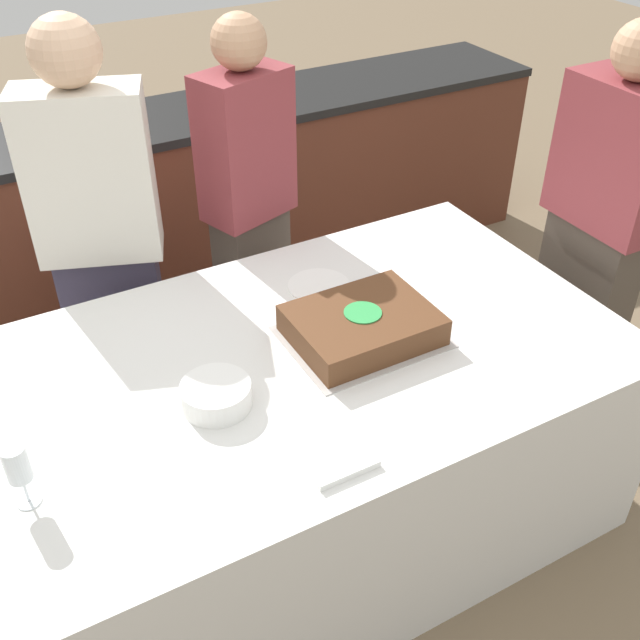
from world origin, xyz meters
The scene contains 11 objects.
ground_plane centered at (0.00, 0.00, 0.00)m, with size 14.00×14.00×0.00m, color #7A664C.
back_counter centered at (0.00, 1.67, 0.46)m, with size 4.40×0.58×0.92m.
dining_table centered at (0.00, 0.00, 0.38)m, with size 2.14×1.18×0.76m.
cake centered at (0.27, -0.02, 0.81)m, with size 0.47×0.37×0.10m.
plate_stack centered at (-0.24, -0.09, 0.80)m, with size 0.20×0.20×0.07m.
wine_glass centered at (-0.78, -0.19, 0.89)m, with size 0.06×0.06×0.18m.
side_plate_near_cake centered at (0.30, 0.30, 0.76)m, with size 0.22×0.22×0.00m.
utensil_pile centered at (-0.06, -0.47, 0.77)m, with size 0.18×0.08×0.02m.
person_cutting_cake centered at (0.27, 0.81, 0.81)m, with size 0.38×0.30×1.56m.
person_seated_right centered at (1.29, 0.00, 0.82)m, with size 0.20×0.42×1.59m.
person_standing_back centered at (-0.30, 0.81, 0.84)m, with size 0.46×0.33×1.62m.
Camera 1 is at (-0.75, -1.59, 2.18)m, focal length 42.00 mm.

